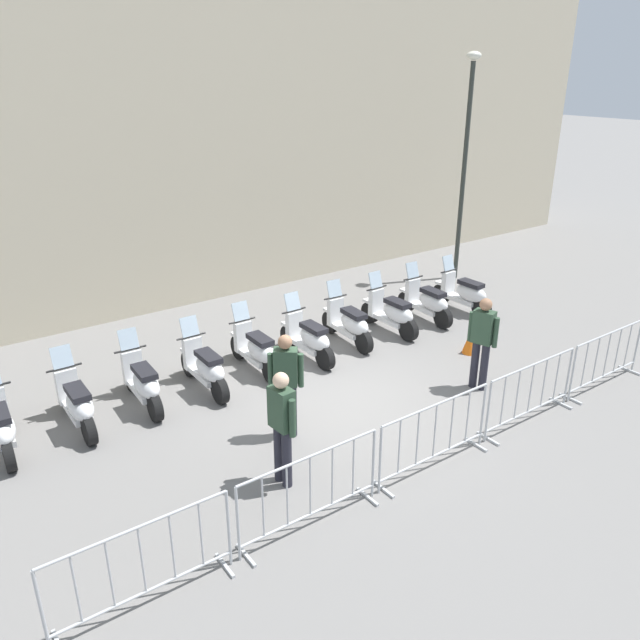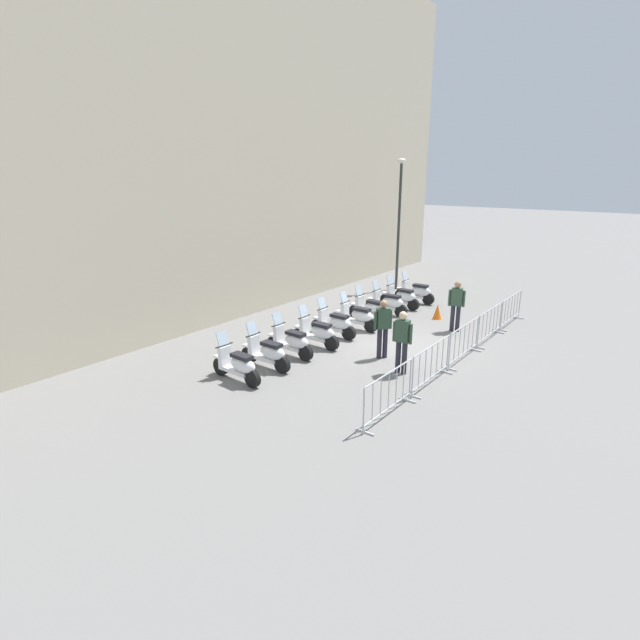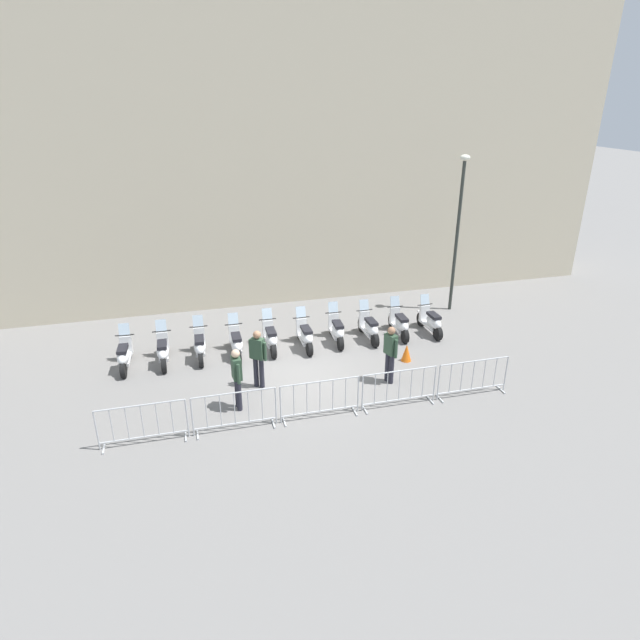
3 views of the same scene
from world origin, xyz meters
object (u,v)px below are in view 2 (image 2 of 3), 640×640
motorcycle_1 (267,353)px  motorcycle_9 (416,292)px  motorcycle_7 (388,303)px  officer_by_barriers (456,303)px  motorcycle_4 (335,324)px  barrier_segment_1 (431,365)px  motorcycle_8 (401,297)px  barrier_segment_3 (490,325)px  barrier_segment_0 (389,395)px  motorcycle_5 (357,317)px  traffic_cone (437,312)px  motorcycle_2 (292,342)px  officer_near_row_end (383,326)px  barrier_segment_4 (511,310)px  officer_mid_plaza (402,339)px  barrier_segment_2 (464,343)px  motorcycle_3 (317,333)px  motorcycle_6 (371,309)px  motorcycle_0 (238,365)px  street_lamp (399,212)px

motorcycle_1 → motorcycle_9: size_ratio=1.00×
motorcycle_7 → officer_by_barriers: bearing=-99.4°
motorcycle_4 → barrier_segment_1: (-1.71, -4.09, 0.07)m
motorcycle_8 → barrier_segment_3: (-1.83, -4.06, 0.07)m
motorcycle_4 → barrier_segment_0: 5.59m
motorcycle_5 → traffic_cone: 3.29m
motorcycle_2 → officer_near_row_end: bearing=-56.5°
barrier_segment_4 → officer_mid_plaza: 6.37m
motorcycle_8 → barrier_segment_0: motorcycle_8 is taller
motorcycle_8 → barrier_segment_1: bearing=-147.3°
motorcycle_2 → motorcycle_8: size_ratio=1.00×
barrier_segment_3 → barrier_segment_4: size_ratio=1.00×
motorcycle_5 → motorcycle_8: (3.33, 0.02, 0.00)m
barrier_segment_2 → traffic_cone: bearing=33.1°
motorcycle_7 → motorcycle_8: bearing=0.6°
motorcycle_3 → motorcycle_7: bearing=-0.8°
motorcycle_9 → barrier_segment_2: 6.41m
motorcycle_1 → motorcycle_5: size_ratio=1.00×
motorcycle_4 → motorcycle_6: 2.22m
motorcycle_2 → motorcycle_3: bearing=-6.5°
motorcycle_2 → motorcycle_4: bearing=-0.9°
motorcycle_8 → officer_by_barriers: bearing=-119.2°
motorcycle_3 → traffic_cone: motorcycle_3 is taller
barrier_segment_3 → motorcycle_8: bearing=65.7°
barrier_segment_3 → motorcycle_3: bearing=132.1°
motorcycle_8 → motorcycle_4: bearing=178.2°
motorcycle_5 → motorcycle_9: 4.44m
motorcycle_7 → barrier_segment_0: 8.18m
motorcycle_1 → traffic_cone: size_ratio=3.13×
motorcycle_6 → motorcycle_8: (2.22, -0.09, 0.00)m
officer_by_barriers → motorcycle_2: bearing=149.6°
motorcycle_1 → motorcycle_7: bearing=-1.3°
motorcycle_0 → motorcycle_2: size_ratio=1.00×
motorcycle_3 → officer_mid_plaza: size_ratio=1.00×
motorcycle_1 → motorcycle_9: same height
motorcycle_6 → barrier_segment_4: bearing=-58.8°
motorcycle_9 → barrier_segment_1: (-7.26, -3.82, 0.07)m
motorcycle_9 → officer_near_row_end: 6.62m
officer_near_row_end → motorcycle_9: bearing=16.7°
officer_near_row_end → motorcycle_8: bearing=21.2°
barrier_segment_3 → motorcycle_2: bearing=138.7°
barrier_segment_3 → traffic_cone: barrier_segment_3 is taller
barrier_segment_0 → barrier_segment_3: size_ratio=1.00×
motorcycle_6 → street_lamp: 6.14m
officer_mid_plaza → traffic_cone: officer_mid_plaza is taller
barrier_segment_0 → officer_mid_plaza: bearing=20.5°
motorcycle_7 → motorcycle_9: bearing=-2.8°
motorcycle_7 → barrier_segment_4: size_ratio=0.83×
officer_near_row_end → officer_by_barriers: (3.64, -0.79, 0.00)m
motorcycle_0 → officer_by_barriers: officer_by_barriers is taller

